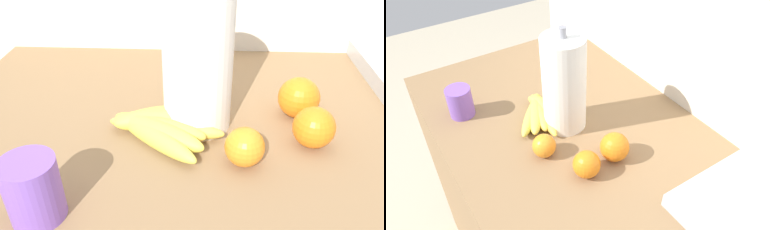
% 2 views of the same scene
% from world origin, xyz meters
% --- Properties ---
extents(wall_back, '(1.88, 0.06, 1.30)m').
position_xyz_m(wall_back, '(0.00, 0.38, 0.65)').
color(wall_back, silver).
rests_on(wall_back, ground).
extents(banana_bunch, '(0.22, 0.18, 0.04)m').
position_xyz_m(banana_bunch, '(-0.29, -0.05, 0.90)').
color(banana_bunch, '#D9CE4C').
rests_on(banana_bunch, counter).
extents(orange_center, '(0.08, 0.08, 0.08)m').
position_xyz_m(orange_center, '(-0.03, 0.04, 0.92)').
color(orange_center, orange).
rests_on(orange_center, counter).
extents(orange_back_left, '(0.07, 0.07, 0.07)m').
position_xyz_m(orange_back_left, '(-0.02, -0.06, 0.92)').
color(orange_back_left, orange).
rests_on(orange_back_left, counter).
extents(orange_right, '(0.07, 0.07, 0.07)m').
position_xyz_m(orange_right, '(-0.14, -0.12, 0.91)').
color(orange_right, orange).
rests_on(orange_right, counter).
extents(paper_towel_roll, '(0.12, 0.12, 0.32)m').
position_xyz_m(paper_towel_roll, '(-0.22, 0.00, 1.02)').
color(paper_towel_roll, white).
rests_on(paper_towel_roll, counter).
extents(sink_basin, '(0.34, 0.32, 0.19)m').
position_xyz_m(sink_basin, '(0.33, 0.20, 0.90)').
color(sink_basin, '#B7BABF').
rests_on(sink_basin, counter).
extents(mug, '(0.08, 0.08, 0.09)m').
position_xyz_m(mug, '(-0.43, -0.25, 0.93)').
color(mug, '#8256BF').
rests_on(mug, counter).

